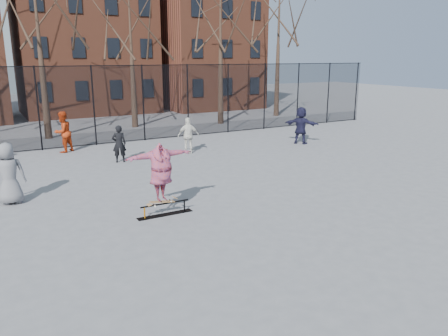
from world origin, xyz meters
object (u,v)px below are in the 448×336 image
bystander_red (63,132)px  bystander_white (188,136)px  skateboard (162,202)px  bystander_navy (301,125)px  bystander_extra (9,174)px  skate_rail (165,210)px  skater (161,172)px  bystander_black (119,144)px

bystander_red → bystander_white: size_ratio=1.15×
skateboard → bystander_red: (-0.86, 10.25, 0.56)m
bystander_navy → bystander_white: bearing=46.1°
bystander_extra → skate_rail: bearing=144.5°
skate_rail → bystander_extra: 5.02m
skate_rail → skater: size_ratio=0.81×
skateboard → skater: (0.00, 0.00, 0.87)m
skater → bystander_white: size_ratio=1.21×
skateboard → bystander_black: bearing=83.1°
bystander_red → bystander_extra: 7.54m
skate_rail → skater: bearing=180.0°
bystander_black → bystander_extra: (-4.50, -3.72, 0.16)m
bystander_white → bystander_navy: 6.10m
bystander_navy → skate_rail: bearing=85.2°
bystander_red → bystander_white: bearing=113.3°
skateboard → bystander_red: 10.30m
bystander_red → bystander_white: 5.92m
skate_rail → bystander_extra: size_ratio=0.86×
skateboard → bystander_navy: 12.06m
bystander_black → bystander_red: (-1.70, 3.28, 0.17)m
bystander_navy → skater: bearing=85.0°
skate_rail → bystander_white: size_ratio=0.98×
bystander_black → bystander_white: size_ratio=0.95×
skate_rail → bystander_black: bearing=83.8°
skateboard → skater: 0.87m
skateboard → bystander_red: size_ratio=0.40×
bystander_navy → bystander_extra: 14.22m
skateboard → bystander_extra: (-3.66, 3.25, 0.55)m
skater → bystander_white: skater is taller
skateboard → skater: skater is taller
bystander_white → bystander_extra: bystander_extra is taller
bystander_extra → bystander_red: bearing=-106.2°
skateboard → bystander_navy: (10.21, 6.39, 0.55)m
bystander_navy → bystander_red: bearing=33.7°
bystander_white → bystander_navy: size_ratio=0.88×
skateboard → bystander_black: 7.03m
skateboard → bystander_navy: bearing=32.0°
bystander_white → bystander_navy: (6.06, -0.73, 0.11)m
bystander_white → bystander_navy: bearing=-170.7°
skater → bystander_navy: skater is taller
bystander_extra → skateboard: bearing=143.9°
skateboard → bystander_white: 8.25m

